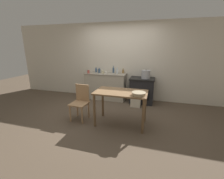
{
  "coord_description": "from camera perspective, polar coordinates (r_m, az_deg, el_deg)",
  "views": [
    {
      "loc": [
        1.15,
        -3.48,
        1.77
      ],
      "look_at": [
        0.0,
        0.48,
        0.59
      ],
      "focal_mm": 24.0,
      "sensor_mm": 36.0,
      "label": 1
    }
  ],
  "objects": [
    {
      "name": "cup_center_right",
      "position": [
        5.07,
        -3.54,
        6.71
      ],
      "size": [
        0.07,
        0.07,
        0.1
      ],
      "primitive_type": "cylinder",
      "color": "beige",
      "rests_on": "counter_cabinet"
    },
    {
      "name": "bottle_left",
      "position": [
        5.34,
        -6.08,
        7.36
      ],
      "size": [
        0.06,
        0.06,
        0.18
      ],
      "color": "#3D5675",
      "rests_on": "counter_cabinet"
    },
    {
      "name": "cup_right",
      "position": [
        4.93,
        -2.3,
        6.35
      ],
      "size": [
        0.08,
        0.08,
        0.08
      ],
      "primitive_type": "cylinder",
      "color": "silver",
      "rests_on": "counter_cabinet"
    },
    {
      "name": "bottle_center_left",
      "position": [
        5.02,
        1.99,
        7.03
      ],
      "size": [
        0.07,
        0.07,
        0.22
      ],
      "color": "silver",
      "rests_on": "counter_cabinet"
    },
    {
      "name": "bottle_center",
      "position": [
        5.21,
        -4.86,
        7.1
      ],
      "size": [
        0.08,
        0.08,
        0.17
      ],
      "color": "#3D5675",
      "rests_on": "counter_cabinet"
    },
    {
      "name": "work_table",
      "position": [
        3.41,
        3.38,
        -2.74
      ],
      "size": [
        1.18,
        0.66,
        0.8
      ],
      "color": "brown",
      "rests_on": "ground_plane"
    },
    {
      "name": "bottle_far_left",
      "position": [
        5.17,
        0.53,
        7.4
      ],
      "size": [
        0.06,
        0.06,
        0.24
      ],
      "color": "#3D5675",
      "rests_on": "counter_cabinet"
    },
    {
      "name": "stock_pot",
      "position": [
        4.76,
        12.75,
        5.61
      ],
      "size": [
        0.28,
        0.28,
        0.28
      ],
      "color": "#A8A8AD",
      "rests_on": "stove"
    },
    {
      "name": "wall_back",
      "position": [
        5.21,
        3.42,
        10.53
      ],
      "size": [
        8.0,
        0.07,
        2.55
      ],
      "color": "beige",
      "rests_on": "ground_plane"
    },
    {
      "name": "cup_mid_right",
      "position": [
        5.16,
        -8.97,
        6.71
      ],
      "size": [
        0.07,
        0.07,
        0.1
      ],
      "primitive_type": "cylinder",
      "color": "#B74C42",
      "rests_on": "counter_cabinet"
    },
    {
      "name": "stove",
      "position": [
        4.95,
        11.29,
        -0.28
      ],
      "size": [
        0.77,
        0.6,
        0.81
      ],
      "color": "black",
      "rests_on": "ground_plane"
    },
    {
      "name": "flour_sack",
      "position": [
        4.63,
        8.97,
        -4.57
      ],
      "size": [
        0.29,
        0.21,
        0.32
      ],
      "primitive_type": "cube",
      "color": "beige",
      "rests_on": "ground_plane"
    },
    {
      "name": "bottle_mid_left",
      "position": [
        5.13,
        4.22,
        6.93
      ],
      "size": [
        0.06,
        0.06,
        0.16
      ],
      "color": "olive",
      "rests_on": "counter_cabinet"
    },
    {
      "name": "counter_cabinet",
      "position": [
        5.21,
        -2.42,
        1.33
      ],
      "size": [
        1.4,
        0.54,
        0.9
      ],
      "color": "#B2A893",
      "rests_on": "ground_plane"
    },
    {
      "name": "mixing_bowl_large",
      "position": [
        3.15,
        10.18,
        -1.52
      ],
      "size": [
        0.29,
        0.29,
        0.07
      ],
      "color": "tan",
      "rests_on": "work_table"
    },
    {
      "name": "ground_plane",
      "position": [
        4.07,
        -1.93,
        -9.81
      ],
      "size": [
        14.0,
        14.0,
        0.0
      ],
      "primitive_type": "plane",
      "color": "brown"
    },
    {
      "name": "chair",
      "position": [
        3.82,
        -11.89,
        -4.37
      ],
      "size": [
        0.42,
        0.42,
        0.87
      ],
      "rotation": [
        0.0,
        0.0,
        -0.05
      ],
      "color": "#A87F56",
      "rests_on": "ground_plane"
    }
  ]
}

